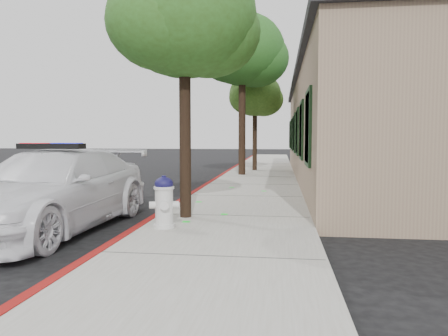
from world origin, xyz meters
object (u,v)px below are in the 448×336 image
clapboard_building (386,128)px  fire_hydrant (164,202)px  street_tree_far (256,96)px  street_tree_near (185,22)px  street_tree_mid (243,53)px  police_car (52,190)px

clapboard_building → fire_hydrant: size_ratio=22.72×
clapboard_building → street_tree_far: street_tree_far is taller
street_tree_near → street_tree_mid: (0.24, 10.15, 1.37)m
street_tree_mid → street_tree_far: bearing=81.0°
clapboard_building → street_tree_mid: bearing=171.2°
clapboard_building → street_tree_mid: street_tree_mid is taller
police_car → street_tree_mid: street_tree_mid is taller
street_tree_mid → street_tree_far: 3.05m
street_tree_near → street_tree_mid: street_tree_mid is taller
street_tree_near → clapboard_building: bearing=57.2°
street_tree_near → street_tree_far: bearing=87.1°
fire_hydrant → street_tree_mid: 12.18m
clapboard_building → street_tree_near: bearing=-122.8°
clapboard_building → police_car: bearing=-129.6°
clapboard_building → police_car: (-8.36, -10.09, -1.37)m
police_car → street_tree_mid: bearing=79.7°
police_car → street_tree_far: street_tree_far is taller
clapboard_building → street_tree_near: (-5.98, -9.26, 1.86)m
fire_hydrant → street_tree_far: 14.17m
street_tree_near → street_tree_mid: 10.25m
police_car → fire_hydrant: 2.24m
police_car → fire_hydrant: (2.22, -0.23, -0.15)m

